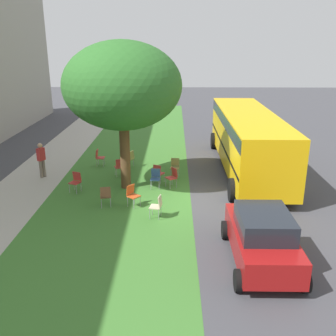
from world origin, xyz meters
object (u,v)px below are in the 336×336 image
Objects in this scene: chair_2 at (158,172)px; street_tree at (122,86)px; chair_8 at (175,166)px; chair_9 at (99,156)px; pedestrian_0 at (41,159)px; chair_1 at (157,205)px; parked_car at (262,237)px; chair_6 at (106,195)px; school_bus at (248,136)px; chair_0 at (130,158)px; chair_4 at (172,176)px; chair_5 at (120,166)px; chair_7 at (132,194)px; chair_10 at (76,180)px; chair_3 at (155,177)px.

street_tree is at bearing 112.62° from chair_2.
chair_8 and chair_9 have the same top height.
pedestrian_0 reaches higher than chair_8.
chair_1 is 4.32m from parked_car.
parked_car reaches higher than chair_8.
school_bus is (4.72, -6.31, 1.24)m from chair_6.
chair_0 is 1.00× the size of chair_6.
chair_6 is at bearing 175.41° from chair_0.
pedestrian_0 reaches higher than chair_9.
parked_car reaches higher than chair_4.
pedestrian_0 is (-1.30, 9.94, -0.83)m from school_bus.
parked_car is at bearing -145.22° from chair_5.
chair_0 and chair_7 have the same top height.
chair_5 is 2.59m from chair_10.
chair_4 is 1.00× the size of chair_5.
pedestrian_0 reaches higher than chair_5.
chair_7 and chair_9 have the same top height.
chair_3 is 1.00× the size of chair_4.
chair_1 is 1.00× the size of chair_7.
chair_5 and chair_6 have the same top height.
chair_1 is at bearing 171.99° from chair_8.
chair_0 is 4.35m from pedestrian_0.
chair_8 is at bearing 106.02° from school_bus.
parked_car reaches higher than chair_6.
chair_2 and chair_7 have the same top height.
chair_9 is at bearing 52.35° from chair_4.
chair_5 and chair_10 have the same top height.
chair_1 and chair_8 have the same top height.
school_bus is (-0.49, -7.56, 1.24)m from chair_9.
chair_9 is 0.24× the size of parked_car.
chair_10 is (-2.03, 1.62, 0.00)m from chair_5.
street_tree is at bearing -13.88° from chair_6.
chair_10 is at bearing 44.48° from chair_6.
chair_7 is (0.11, -1.04, 0.00)m from chair_6.
chair_5 is at bearing 18.13° from street_tree.
school_bus is (5.64, -4.25, 1.24)m from chair_1.
school_bus reaches higher than chair_1.
chair_1 is 7.17m from school_bus.
chair_4 is at bearing 123.75° from school_bus.
chair_4 is 4.22m from chair_10.
chair_1 is (-5.92, -1.66, 0.00)m from chair_0.
chair_1 is 3.03m from chair_3.
chair_10 is at bearing 174.85° from chair_9.
street_tree is 7.16× the size of chair_2.
chair_8 is (3.69, -2.71, 0.00)m from chair_6.
chair_3 is 1.00× the size of chair_9.
street_tree is 7.16× the size of chair_3.
chair_10 is at bearing -131.48° from pedestrian_0.
chair_2 is at bearing -8.10° from chair_3.
chair_8 is at bearing -88.63° from chair_5.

